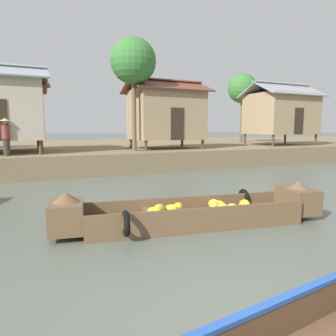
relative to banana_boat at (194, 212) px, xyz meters
The scene contains 10 objects.
ground_plane 5.95m from the banana_boat, 102.12° to the left, with size 300.00×300.00×0.00m, color #596056.
riverbank_strip 18.01m from the banana_boat, 93.97° to the left, with size 160.00×20.00×1.03m, color #7F6B4C.
banana_boat is the anchor object (origin of this frame).
fishing_skiff_distant 10.84m from the banana_boat, 61.12° to the left, with size 5.31×1.55×0.89m.
stilt_house_left 13.60m from the banana_boat, 110.16° to the left, with size 4.76×3.32×3.93m.
stilt_house_mid_right 12.08m from the banana_boat, 68.76° to the left, with size 4.70×3.55×4.10m.
stilt_house_right 17.75m from the banana_boat, 39.22° to the left, with size 5.17×3.80×4.50m.
palm_tree_mid 21.66m from the banana_boat, 49.02° to the left, with size 2.51×2.51×5.91m.
palm_tree_far 11.36m from the banana_boat, 79.27° to the left, with size 2.41×2.41×5.93m.
vendor_person 10.22m from the banana_boat, 114.94° to the left, with size 0.44×0.44×1.66m.
Camera 1 is at (-2.17, -1.76, 2.22)m, focal length 32.50 mm.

